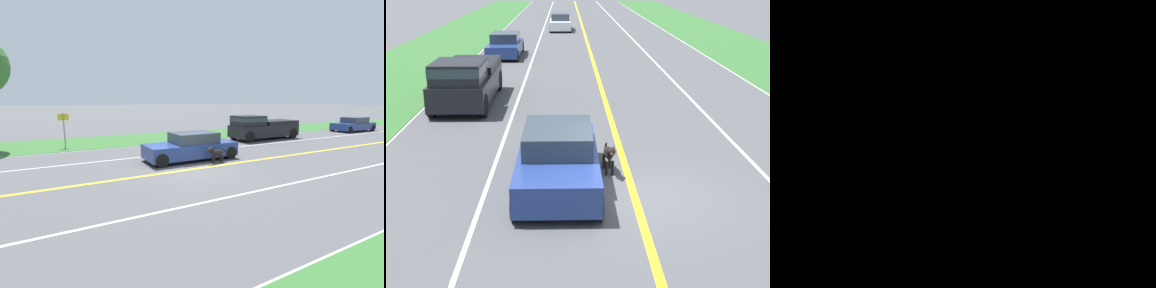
% 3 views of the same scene
% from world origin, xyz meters
% --- Properties ---
extents(ground_plane, '(400.00, 400.00, 0.00)m').
position_xyz_m(ground_plane, '(0.00, 0.00, 0.00)').
color(ground_plane, '#4C4C4F').
extents(centre_divider_line, '(0.18, 160.00, 0.01)m').
position_xyz_m(centre_divider_line, '(0.00, 0.00, 0.00)').
color(centre_divider_line, yellow).
rests_on(centre_divider_line, ground).
extents(lane_edge_line_right, '(0.14, 160.00, 0.01)m').
position_xyz_m(lane_edge_line_right, '(7.00, 0.00, 0.00)').
color(lane_edge_line_right, white).
rests_on(lane_edge_line_right, ground).
extents(lane_edge_line_left, '(0.14, 160.00, 0.01)m').
position_xyz_m(lane_edge_line_left, '(-7.00, 0.00, 0.00)').
color(lane_edge_line_left, white).
rests_on(lane_edge_line_left, ground).
extents(lane_dash_same_dir, '(0.10, 160.00, 0.01)m').
position_xyz_m(lane_dash_same_dir, '(3.50, 0.00, 0.00)').
color(lane_dash_same_dir, white).
rests_on(lane_dash_same_dir, ground).
extents(lane_dash_oncoming, '(0.10, 160.00, 0.01)m').
position_xyz_m(lane_dash_oncoming, '(-3.50, 0.00, 0.00)').
color(lane_dash_oncoming, white).
rests_on(lane_dash_oncoming, ground).
extents(grass_verge_right, '(6.00, 160.00, 0.03)m').
position_xyz_m(grass_verge_right, '(10.00, 0.00, 0.01)').
color(grass_verge_right, '#33662D').
rests_on(grass_verge_right, ground).
extents(ego_car, '(1.93, 4.71, 1.41)m').
position_xyz_m(ego_car, '(1.77, -0.77, 0.66)').
color(ego_car, navy).
rests_on(ego_car, ground).
extents(dog, '(0.29, 1.23, 0.84)m').
position_xyz_m(dog, '(0.48, -1.44, 0.52)').
color(dog, black).
rests_on(dog, ground).
extents(pickup_truck, '(2.06, 5.68, 1.89)m').
position_xyz_m(pickup_truck, '(5.41, -9.03, 0.97)').
color(pickup_truck, black).
rests_on(pickup_truck, ground).
extents(car_trailing_near, '(1.89, 4.80, 1.40)m').
position_xyz_m(car_trailing_near, '(5.20, -21.11, 0.65)').
color(car_trailing_near, navy).
rests_on(car_trailing_near, ground).
extents(street_sign, '(0.11, 0.64, 2.24)m').
position_xyz_m(street_sign, '(8.48, 4.85, 1.42)').
color(street_sign, gray).
rests_on(street_sign, ground).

